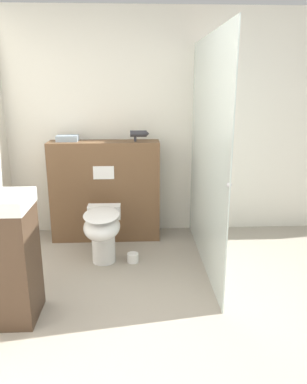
{
  "coord_description": "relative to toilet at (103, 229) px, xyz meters",
  "views": [
    {
      "loc": [
        -0.05,
        -2.05,
        1.69
      ],
      "look_at": [
        0.11,
        1.33,
        0.72
      ],
      "focal_mm": 35.0,
      "sensor_mm": 36.0,
      "label": 1
    }
  ],
  "objects": [
    {
      "name": "ground_plane",
      "position": [
        0.38,
        -1.33,
        -0.35
      ],
      "size": [
        12.0,
        12.0,
        0.0
      ],
      "primitive_type": "plane",
      "color": "#9E9384"
    },
    {
      "name": "wall_back",
      "position": [
        0.38,
        0.92,
        0.9
      ],
      "size": [
        8.0,
        0.06,
        2.5
      ],
      "color": "silver",
      "rests_on": "ground_plane"
    },
    {
      "name": "partition_panel",
      "position": [
        -0.01,
        0.65,
        0.2
      ],
      "size": [
        1.19,
        0.3,
        1.11
      ],
      "color": "brown",
      "rests_on": "ground_plane"
    },
    {
      "name": "shower_glass",
      "position": [
        0.98,
        -0.0,
        0.71
      ],
      "size": [
        0.04,
        1.79,
        2.12
      ],
      "color": "silver",
      "rests_on": "ground_plane"
    },
    {
      "name": "toilet",
      "position": [
        0.0,
        0.0,
        0.0
      ],
      "size": [
        0.35,
        0.62,
        0.53
      ],
      "color": "white",
      "rests_on": "ground_plane"
    },
    {
      "name": "hair_drier",
      "position": [
        0.37,
        0.62,
        0.84
      ],
      "size": [
        0.2,
        0.07,
        0.12
      ],
      "color": "#2D2D33",
      "rests_on": "partition_panel"
    },
    {
      "name": "folded_towel",
      "position": [
        -0.4,
        0.67,
        0.79
      ],
      "size": [
        0.23,
        0.15,
        0.06
      ],
      "color": "#8C9EAD",
      "rests_on": "partition_panel"
    },
    {
      "name": "spare_toilet_roll",
      "position": [
        0.29,
        0.01,
        -0.31
      ],
      "size": [
        0.11,
        0.11,
        0.09
      ],
      "color": "white",
      "rests_on": "ground_plane"
    }
  ]
}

